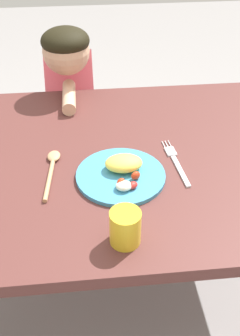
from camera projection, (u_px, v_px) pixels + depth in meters
ground_plane at (120, 287)px, 1.66m from camera, size 8.00×8.00×0.00m
dining_table at (121, 181)px, 1.31m from camera, size 1.34×0.91×0.68m
plate at (122, 173)px, 1.15m from camera, size 0.26×0.26×0.06m
fork at (176, 162)px, 1.21m from camera, size 0.04×0.23×0.01m
spoon at (52, 167)px, 1.18m from camera, size 0.05×0.23×0.02m
drinking_cup at (125, 227)px, 0.94m from camera, size 0.08×0.08×0.09m
person at (72, 113)px, 1.76m from camera, size 0.20×0.45×0.93m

